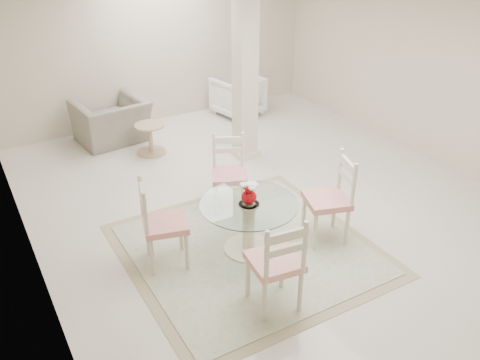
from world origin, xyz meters
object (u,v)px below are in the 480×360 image
armchair_white (238,96)px  dining_chair_east (334,193)px  recliner_taupe (112,121)px  dining_chair_south (278,258)px  red_vase (249,193)px  dining_chair_west (158,218)px  dining_table (249,227)px  column (245,74)px  side_table (151,140)px  dining_chair_north (229,167)px

armchair_white → dining_chair_east: bearing=63.7°
recliner_taupe → dining_chair_east: bearing=101.0°
dining_chair_east → dining_chair_south: size_ratio=1.01×
red_vase → dining_chair_west: dining_chair_west is taller
red_vase → dining_chair_east: size_ratio=0.22×
dining_table → recliner_taupe: (-0.39, 3.88, 0.04)m
column → dining_chair_east: column is taller
column → recliner_taupe: size_ratio=2.39×
recliner_taupe → column: bearing=129.0°
red_vase → recliner_taupe: bearing=95.8°
red_vase → side_table: 3.15m
column → dining_chair_west: column is taller
dining_chair_west → armchair_white: size_ratio=1.41×
dining_table → armchair_white: size_ratio=1.35×
dining_table → side_table: bearing=90.0°
dining_chair_west → armchair_white: bearing=-26.0°
red_vase → dining_chair_north: bearing=73.8°
dining_chair_south → recliner_taupe: bearing=-81.5°
column → recliner_taupe: (-1.68, 1.61, -0.98)m
dining_table → side_table: (0.00, 3.10, -0.09)m
dining_chair_north → armchair_white: size_ratio=1.36×
red_vase → side_table: (-0.00, 3.10, -0.55)m
recliner_taupe → dining_chair_north: bearing=95.8°
dining_chair_north → dining_chair_south: bearing=-80.0°
dining_chair_east → dining_chair_south: bearing=-42.9°
column → dining_table: size_ratio=2.42×
column → dining_table: bearing=-119.6°
column → dining_chair_east: 2.67m
column → armchair_white: (0.82, 1.66, -0.97)m
red_vase → column: bearing=60.5°
dining_chair_north → dining_chair_west: size_ratio=0.97×
column → red_vase: column is taller
red_vase → armchair_white: bearing=61.8°
dining_table → recliner_taupe: bearing=95.7°
dining_table → dining_chair_east: dining_chair_east is taller
column → side_table: bearing=147.4°
dining_chair_south → side_table: bearing=-86.7°
dining_chair_north → armchair_white: dining_chair_north is taller
recliner_taupe → armchair_white: 2.50m
column → red_vase: (-1.29, -2.28, -0.57)m
dining_chair_south → side_table: (0.27, 4.09, -0.40)m
side_table → dining_chair_north: bearing=-82.3°
column → dining_chair_east: bearing=-96.8°
dining_chair_west → dining_chair_north: bearing=-46.7°
column → dining_chair_south: size_ratio=2.26×
dining_table → dining_chair_north: size_ratio=0.99×
dining_chair_east → dining_chair_north: bearing=-133.4°
dining_table → dining_chair_west: size_ratio=0.96×
red_vase → dining_chair_west: bearing=164.3°
red_vase → dining_chair_south: (-0.27, -0.99, -0.15)m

